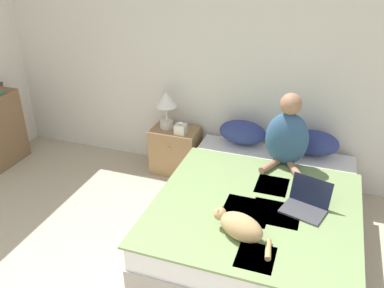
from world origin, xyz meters
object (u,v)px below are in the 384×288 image
object	(u,v)px
pillow_far	(313,143)
nightstand	(175,150)
table_lamp	(166,103)
pillow_near	(242,132)
laptop_open	(306,204)
cat_tabby	(240,226)
bed	(258,215)
tissue_box	(181,129)
bookshelf	(1,130)
person_sitting	(287,136)

from	to	relation	value
pillow_far	nightstand	distance (m)	1.56
pillow_far	table_lamp	size ratio (longest dim) A/B	1.19
pillow_near	laptop_open	world-z (taller)	pillow_near
pillow_near	table_lamp	distance (m)	0.91
table_lamp	cat_tabby	bearing A→B (deg)	-51.09
bed	table_lamp	xyz separation A→B (m)	(-1.25, 0.88, 0.61)
tissue_box	bed	bearing A→B (deg)	-36.82
bookshelf	person_sitting	bearing A→B (deg)	4.34
pillow_near	cat_tabby	distance (m)	1.56
pillow_near	bookshelf	world-z (taller)	bookshelf
pillow_far	cat_tabby	world-z (taller)	pillow_far
laptop_open	table_lamp	bearing A→B (deg)	165.48
bed	bookshelf	xyz separation A→B (m)	(-3.17, 0.35, 0.21)
table_lamp	tissue_box	distance (m)	0.33
pillow_near	tissue_box	bearing A→B (deg)	-170.34
laptop_open	bookshelf	xyz separation A→B (m)	(-3.57, 0.46, -0.09)
bed	person_sitting	xyz separation A→B (m)	(0.12, 0.60, 0.55)
table_lamp	person_sitting	bearing A→B (deg)	-11.23
person_sitting	bookshelf	distance (m)	3.33
person_sitting	laptop_open	world-z (taller)	person_sitting
laptop_open	tissue_box	xyz separation A→B (m)	(-1.44, 0.89, 0.07)
laptop_open	table_lamp	xyz separation A→B (m)	(-1.65, 0.99, 0.31)
pillow_near	pillow_far	world-z (taller)	same
nightstand	table_lamp	xyz separation A→B (m)	(-0.11, 0.01, 0.57)
pillow_near	nightstand	bearing A→B (deg)	-177.34
pillow_far	person_sitting	size ratio (longest dim) A/B	0.69
nightstand	laptop_open	bearing A→B (deg)	-32.17
pillow_far	nightstand	xyz separation A→B (m)	(-1.52, -0.04, -0.34)
bed	cat_tabby	size ratio (longest dim) A/B	4.21
pillow_far	person_sitting	world-z (taller)	person_sitting
pillow_far	table_lamp	xyz separation A→B (m)	(-1.62, -0.02, 0.23)
nightstand	table_lamp	world-z (taller)	table_lamp
pillow_far	person_sitting	bearing A→B (deg)	-130.03
laptop_open	tissue_box	bearing A→B (deg)	164.62
pillow_far	laptop_open	bearing A→B (deg)	-88.53
table_lamp	bookshelf	bearing A→B (deg)	-164.76
pillow_near	person_sitting	bearing A→B (deg)	-30.62
person_sitting	table_lamp	size ratio (longest dim) A/B	1.72
bed	pillow_far	world-z (taller)	pillow_far
tissue_box	bookshelf	size ratio (longest dim) A/B	0.16
tissue_box	laptop_open	bearing A→B (deg)	-31.72
laptop_open	nightstand	world-z (taller)	laptop_open
pillow_near	table_lamp	size ratio (longest dim) A/B	1.19
cat_tabby	laptop_open	bearing A→B (deg)	-108.31
bed	table_lamp	world-z (taller)	table_lamp
laptop_open	bookshelf	distance (m)	3.60
tissue_box	table_lamp	bearing A→B (deg)	155.57
bookshelf	table_lamp	bearing A→B (deg)	15.24
pillow_far	person_sitting	xyz separation A→B (m)	(-0.25, -0.29, 0.18)
nightstand	tissue_box	size ratio (longest dim) A/B	3.88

